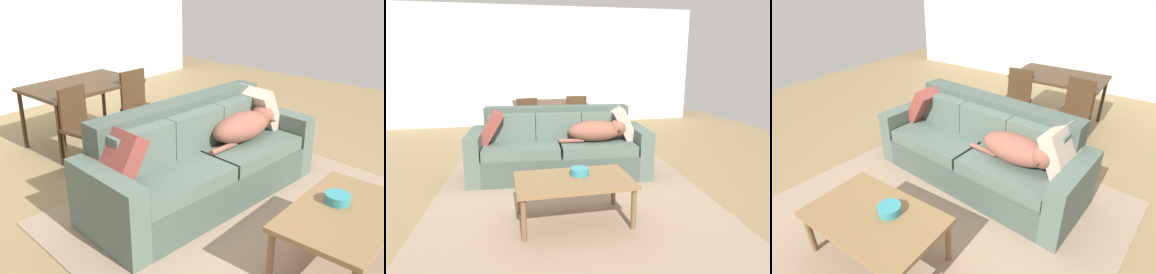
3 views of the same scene
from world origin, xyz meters
The scene contains 11 objects.
ground_plane centered at (0.00, 0.00, 0.00)m, with size 10.00×10.00×0.00m, color #8C744E.
area_rug centered at (0.01, -0.71, 0.01)m, with size 3.14×3.30×0.01m, color gray.
couch centered at (0.01, 0.18, 0.35)m, with size 2.42×1.09×0.91m.
dog_on_left_cushion centered at (0.53, 0.04, 0.62)m, with size 0.92×0.43×0.29m.
throw_pillow_by_left_arm centered at (-0.87, 0.31, 0.68)m, with size 0.15×0.44×0.44m, color brown.
throw_pillow_by_right_arm centered at (0.91, 0.15, 0.68)m, with size 0.15×0.45×0.45m, color #BCA794.
coffee_table centered at (-0.10, -1.26, 0.40)m, with size 1.11×0.68×0.45m.
bowl_on_coffee_table centered at (-0.02, -1.16, 0.48)m, with size 0.19×0.19×0.07m, color teal.
dining_table centered at (0.17, 2.17, 0.68)m, with size 1.32×0.86×0.75m.
dining_chair_near_left centered at (-0.26, 1.63, 0.49)m, with size 0.45×0.45×0.88m.
dining_chair_near_right centered at (0.61, 1.63, 0.49)m, with size 0.42×0.42×0.89m.
Camera 1 is at (-2.88, -2.18, 2.11)m, focal length 40.99 mm.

